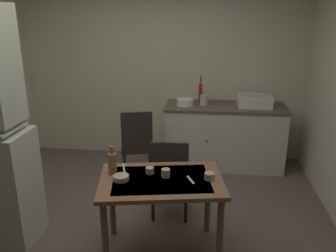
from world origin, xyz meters
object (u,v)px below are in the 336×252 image
Objects in this scene: chair_far_side at (170,176)px; teacup_mint at (150,170)px; chair_by_counter at (137,144)px; dining_table at (161,190)px; mixing_bowl_counter at (185,102)px; sink_basin at (255,101)px; serving_bowl_wide at (121,178)px; hand_pump at (200,92)px; glass_bottle at (112,163)px.

chair_far_side reaches higher than teacup_mint.
dining_table is at bearing -70.27° from chair_by_counter.
teacup_mint reaches higher than dining_table.
mixing_bowl_counter reaches higher than teacup_mint.
mixing_bowl_counter reaches higher than dining_table.
sink_basin is 0.50× the size of chair_far_side.
hand_pump is at bearing 73.98° from serving_bowl_wide.
teacup_mint is (-1.11, -1.89, -0.19)m from sink_basin.
chair_by_counter is (-0.56, -0.55, -0.43)m from mixing_bowl_counter.
glass_bottle is at bearing -130.07° from chair_far_side.
teacup_mint is (0.22, 0.16, 0.01)m from serving_bowl_wide.
sink_basin is at bearing 54.97° from chair_far_side.
chair_by_counter is 1.48m from serving_bowl_wide.
dining_table is (-0.99, -1.98, -0.33)m from sink_basin.
chair_by_counter is 12.92× the size of teacup_mint.
mixing_bowl_counter is 0.26× the size of chair_far_side.
glass_bottle is (-0.50, -1.88, -0.09)m from mixing_bowl_counter.
chair_by_counter is (-0.51, 0.81, 0.02)m from chair_far_side.
sink_basin is at bearing 56.98° from serving_bowl_wide.
hand_pump is 0.41× the size of chair_by_counter.
chair_by_counter is 7.04× the size of serving_bowl_wide.
glass_bottle reaches higher than chair_by_counter.
sink_basin reaches higher than dining_table.
glass_bottle is (0.06, -1.34, 0.35)m from chair_by_counter.
sink_basin is 1.94× the size of mixing_bowl_counter.
dining_table is at bearing -116.63° from sink_basin.
sink_basin is at bearing 63.37° from dining_table.
chair_far_side is 0.95m from chair_by_counter.
hand_pump is at bearing 78.85° from teacup_mint.
mixing_bowl_counter is (-0.93, -0.05, -0.03)m from sink_basin.
glass_bottle reaches higher than serving_bowl_wide.
hand_pump is 1.14m from chair_by_counter.
serving_bowl_wide is at bearing -169.68° from dining_table.
dining_table is at bearing 10.32° from serving_bowl_wide.
chair_far_side is at bearing 49.93° from glass_bottle.
chair_by_counter is at bearing 96.45° from serving_bowl_wide.
chair_by_counter is 1.37m from teacup_mint.
chair_far_side is (-0.05, -1.35, -0.45)m from mixing_bowl_counter.
chair_by_counter is at bearing -139.99° from hand_pump.
chair_far_side is at bearing -57.81° from chair_by_counter.
chair_by_counter is (-0.50, 1.39, -0.13)m from dining_table.
hand_pump is at bearing 25.18° from mixing_bowl_counter.
serving_bowl_wide is 1.84× the size of teacup_mint.
mixing_bowl_counter is at bearing 75.16° from glass_bottle.
hand_pump reaches higher than sink_basin.
chair_far_side is (0.01, 0.58, -0.15)m from dining_table.
teacup_mint is at bearing -104.54° from chair_far_side.
mixing_bowl_counter is 1.95m from glass_bottle.
dining_table is 1.22× the size of chair_by_counter.
chair_far_side is at bearing -92.24° from mixing_bowl_counter.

